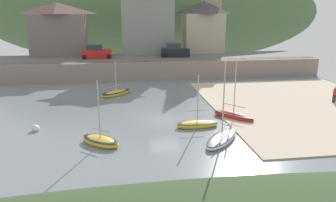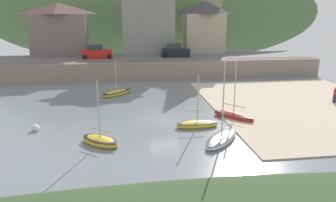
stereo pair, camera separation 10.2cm
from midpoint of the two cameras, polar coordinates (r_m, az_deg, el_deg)
ground at (r=19.85m, az=6.95°, el=-11.24°), size 48.00×41.00×0.61m
quay_seawall at (r=44.92m, az=-3.71°, el=5.67°), size 48.00×9.40×2.40m
hillside_backdrop at (r=82.25m, az=-2.39°, el=15.10°), size 80.00×44.00×23.89m
waterfront_building_left at (r=52.66m, az=-18.45°, el=11.79°), size 8.28×4.99×7.65m
waterfront_building_centre at (r=51.99m, az=-3.70°, el=14.23°), size 8.12×4.76×10.76m
waterfront_building_right at (r=53.48m, az=6.02°, el=12.71°), size 6.42×4.60×7.94m
church_with_spire at (r=57.88m, az=7.42°, el=16.94°), size 3.00×3.00×15.85m
sailboat_blue_trim at (r=23.86m, az=9.18°, el=-6.42°), size 3.83×4.19×5.82m
motorboat_with_cabin at (r=28.81m, az=11.16°, el=-2.52°), size 3.22×3.55×5.06m
sailboat_far_left at (r=26.43m, az=4.99°, el=-4.01°), size 3.46×1.27×4.36m
dinghy_open_wooden at (r=36.60m, az=-9.01°, el=1.39°), size 3.83×3.62×3.93m
sailboat_tall_mast at (r=23.56m, az=-11.70°, el=-6.78°), size 3.24×3.07×4.71m
parked_car_near_slipway at (r=47.80m, az=-12.34°, el=8.19°), size 4.15×1.82×1.95m
parked_car_by_wall at (r=48.31m, az=1.13°, el=8.62°), size 4.27×2.17×1.95m
person_on_slipway at (r=36.65m, az=26.83°, el=1.13°), size 0.34×0.34×1.62m
mooring_buoy at (r=27.53m, az=-22.03°, el=-4.46°), size 0.60×0.60×0.60m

